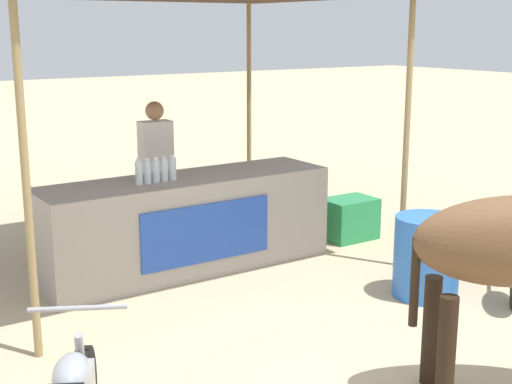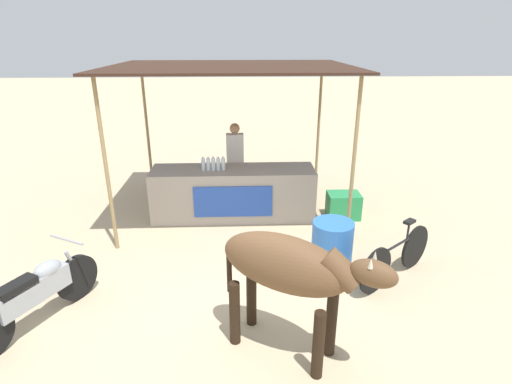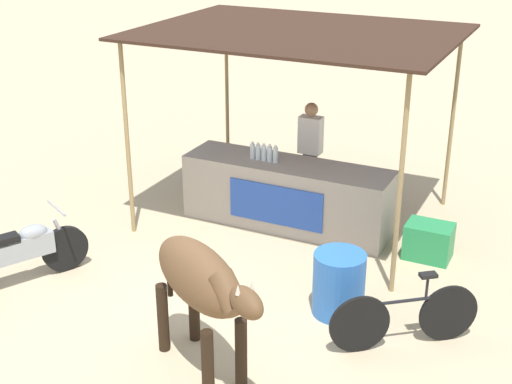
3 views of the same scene
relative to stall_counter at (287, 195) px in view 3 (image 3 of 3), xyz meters
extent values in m
plane|color=tan|center=(0.00, -2.20, -0.48)|extent=(60.00, 60.00, 0.00)
cube|color=#9E9389|center=(0.00, 0.00, 0.00)|extent=(3.00, 0.80, 0.96)
cube|color=#264CB2|center=(0.00, -0.41, 0.00)|extent=(1.40, 0.02, 0.58)
cube|color=#382319|center=(0.00, 0.30, 2.26)|extent=(4.20, 3.20, 0.04)
cylinder|color=#997F51|center=(-1.89, -1.14, 0.89)|extent=(0.06, 0.06, 2.74)
cylinder|color=#997F51|center=(1.89, -1.14, 0.89)|extent=(0.06, 0.06, 2.74)
cylinder|color=#997F51|center=(-1.89, 1.74, 0.89)|extent=(0.06, 0.06, 2.74)
cylinder|color=#997F51|center=(1.89, 1.74, 0.89)|extent=(0.06, 0.06, 2.74)
cylinder|color=silver|center=(-0.53, -0.05, 0.59)|extent=(0.07, 0.07, 0.22)
cylinder|color=white|center=(-0.53, -0.05, 0.71)|extent=(0.04, 0.04, 0.03)
cylinder|color=silver|center=(-0.44, -0.05, 0.59)|extent=(0.07, 0.07, 0.22)
cylinder|color=white|center=(-0.44, -0.05, 0.71)|extent=(0.04, 0.04, 0.03)
cylinder|color=silver|center=(-0.35, -0.05, 0.59)|extent=(0.07, 0.07, 0.22)
cylinder|color=white|center=(-0.35, -0.05, 0.71)|extent=(0.04, 0.04, 0.03)
cylinder|color=silver|center=(-0.26, -0.05, 0.59)|extent=(0.07, 0.07, 0.22)
cylinder|color=white|center=(-0.26, -0.05, 0.71)|extent=(0.04, 0.04, 0.03)
cylinder|color=silver|center=(-0.17, -0.05, 0.59)|extent=(0.07, 0.07, 0.22)
cylinder|color=white|center=(-0.17, -0.05, 0.71)|extent=(0.04, 0.04, 0.03)
cylinder|color=#383842|center=(0.04, 0.75, -0.04)|extent=(0.22, 0.22, 0.88)
cube|color=silver|center=(0.04, 0.75, 0.68)|extent=(0.34, 0.20, 0.56)
sphere|color=#A87A56|center=(0.04, 0.75, 1.07)|extent=(0.20, 0.20, 0.20)
cube|color=#268C4C|center=(2.08, -0.10, -0.24)|extent=(0.60, 0.44, 0.48)
cylinder|color=blue|center=(1.46, -1.88, -0.10)|extent=(0.60, 0.60, 0.75)
ellipsoid|color=brown|center=(0.57, -3.47, 0.60)|extent=(1.46, 1.18, 0.60)
cylinder|color=black|center=(1.08, -3.57, -0.09)|extent=(0.12, 0.12, 0.78)
cylinder|color=black|center=(0.89, -3.88, -0.09)|extent=(0.12, 0.12, 0.78)
cylinder|color=black|center=(0.25, -3.05, -0.09)|extent=(0.12, 0.12, 0.78)
cylinder|color=black|center=(0.06, -3.36, -0.09)|extent=(0.12, 0.12, 0.78)
cylinder|color=brown|center=(1.07, -3.78, 0.71)|extent=(0.51, 0.44, 0.41)
ellipsoid|color=brown|center=(1.33, -3.94, 0.77)|extent=(0.49, 0.42, 0.26)
cone|color=beige|center=(1.35, -3.87, 0.91)|extent=(0.05, 0.05, 0.10)
cone|color=beige|center=(1.27, -3.99, 0.91)|extent=(0.05, 0.05, 0.10)
cylinder|color=black|center=(0.00, -3.11, 0.33)|extent=(0.06, 0.06, 0.60)
cylinder|color=black|center=(-2.01, -2.45, -0.18)|extent=(0.35, 0.57, 0.60)
cube|color=#999EA5|center=(-2.28, -2.98, 0.00)|extent=(0.58, 0.88, 0.28)
ellipsoid|color=#999EA5|center=(-2.18, -2.78, 0.16)|extent=(0.34, 0.41, 0.20)
cube|color=black|center=(-2.37, -3.14, 0.16)|extent=(0.36, 0.47, 0.10)
cylinder|color=#99999E|center=(-2.03, -2.49, 0.40)|extent=(0.50, 0.28, 0.03)
cylinder|color=#99999E|center=(-2.01, -2.47, 0.02)|extent=(0.14, 0.20, 0.49)
cylinder|color=black|center=(1.91, -2.49, -0.15)|extent=(0.54, 0.44, 0.66)
cylinder|color=black|center=(2.70, -1.88, -0.15)|extent=(0.54, 0.44, 0.66)
cylinder|color=black|center=(2.31, -2.19, 0.07)|extent=(0.69, 0.55, 0.04)
cylinder|color=black|center=(2.48, -2.05, 0.19)|extent=(0.03, 0.03, 0.28)
cube|color=black|center=(2.48, -2.05, 0.35)|extent=(0.20, 0.19, 0.04)
camera|label=1|loc=(-3.27, -6.17, 1.94)|focal=50.00mm
camera|label=2|loc=(0.15, -6.97, 2.76)|focal=28.00mm
camera|label=3|loc=(3.69, -8.62, 4.02)|focal=50.00mm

